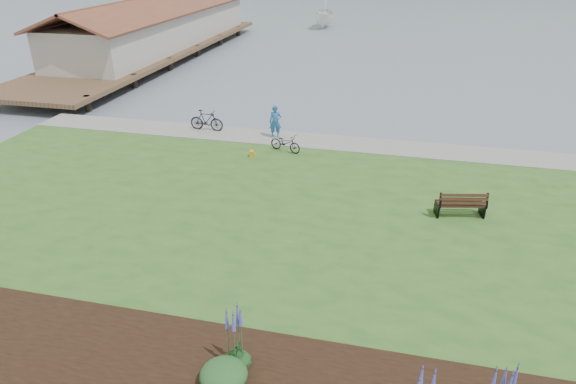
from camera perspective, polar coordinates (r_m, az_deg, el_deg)
name	(u,v)px	position (r m, az deg, el deg)	size (l,w,h in m)	color
ground	(314,212)	(20.44, 2.96, -2.26)	(600.00, 600.00, 0.00)	slate
lawn	(304,233)	(18.63, 1.82, -4.55)	(34.00, 20.00, 0.40)	#2F5C20
shoreline_path	(340,143)	(26.50, 5.78, 5.44)	(34.00, 2.20, 0.03)	gray
pier_pavilion	(158,26)	(51.32, -14.20, 17.40)	(8.00, 36.00, 5.40)	#4C3826
park_bench	(461,204)	(20.08, 18.71, -1.24)	(1.87, 1.07, 1.09)	#301C13
person	(275,119)	(26.83, -1.42, 8.08)	(0.74, 0.51, 2.03)	#225E9F
bicycle_a	(285,143)	(25.18, -0.29, 5.48)	(1.68, 0.59, 0.88)	black
bicycle_b	(207,120)	(28.42, -9.04, 7.86)	(1.89, 0.55, 1.14)	black
sailboat	(324,28)	(67.57, 4.07, 17.73)	(9.61, 9.79, 25.34)	silver
pannier	(252,154)	(24.70, -4.03, 4.28)	(0.18, 0.28, 0.30)	orange
echium_4	(237,337)	(12.61, -5.71, -15.74)	(0.62, 0.62, 2.12)	#153B18
shrub_0	(224,375)	(12.60, -7.15, -19.51)	(1.12, 1.12, 0.56)	#1E4C21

